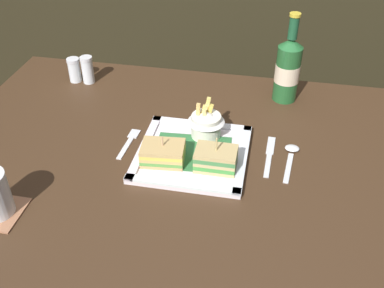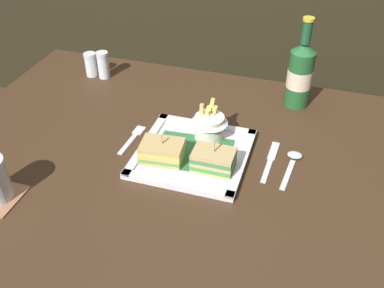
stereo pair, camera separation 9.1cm
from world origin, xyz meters
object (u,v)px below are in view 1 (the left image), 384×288
(sandwich_half_right, at_px, (216,159))
(fork, at_px, (129,142))
(spoon, at_px, (291,154))
(dining_table, at_px, (191,203))
(square_plate, at_px, (193,154))
(pepper_shaker, at_px, (88,71))
(knife, at_px, (269,154))
(salt_shaker, at_px, (75,71))
(sandwich_half_left, at_px, (163,153))
(fries_cup, at_px, (206,122))
(beer_bottle, at_px, (288,69))

(sandwich_half_right, height_order, fork, sandwich_half_right)
(spoon, bearing_deg, dining_table, -165.17)
(square_plate, relative_size, fork, 2.06)
(fork, distance_m, pepper_shaker, 0.35)
(dining_table, height_order, pepper_shaker, pepper_shaker)
(knife, relative_size, salt_shaker, 2.16)
(sandwich_half_left, xyz_separation_m, salt_shaker, (-0.36, 0.34, 0.00))
(fries_cup, distance_m, beer_bottle, 0.30)
(beer_bottle, relative_size, salt_shaker, 3.42)
(beer_bottle, xyz_separation_m, salt_shaker, (-0.62, -0.02, -0.06))
(sandwich_half_left, xyz_separation_m, sandwich_half_right, (0.12, 0.00, 0.00))
(dining_table, height_order, fries_cup, fries_cup)
(sandwich_half_left, xyz_separation_m, fork, (-0.10, 0.07, -0.03))
(square_plate, relative_size, knife, 1.63)
(square_plate, relative_size, salt_shaker, 3.52)
(sandwich_half_right, bearing_deg, knife, 34.86)
(knife, xyz_separation_m, spoon, (0.05, 0.01, 0.00))
(sandwich_half_left, bearing_deg, square_plate, 35.22)
(square_plate, relative_size, sandwich_half_right, 2.76)
(sandwich_half_left, bearing_deg, fries_cup, 55.53)
(salt_shaker, bearing_deg, beer_bottle, 1.43)
(dining_table, relative_size, beer_bottle, 5.02)
(sandwich_half_left, relative_size, knife, 0.66)
(beer_bottle, bearing_deg, dining_table, -122.30)
(square_plate, height_order, beer_bottle, beer_bottle)
(dining_table, bearing_deg, knife, 16.33)
(square_plate, xyz_separation_m, beer_bottle, (0.20, 0.31, 0.09))
(square_plate, xyz_separation_m, pepper_shaker, (-0.38, 0.30, 0.03))
(sandwich_half_left, relative_size, salt_shaker, 1.42)
(spoon, height_order, salt_shaker, salt_shaker)
(salt_shaker, relative_size, pepper_shaker, 0.89)
(fries_cup, bearing_deg, pepper_shaker, 150.70)
(knife, bearing_deg, sandwich_half_left, -161.12)
(sandwich_half_right, height_order, salt_shaker, sandwich_half_right)
(square_plate, bearing_deg, spoon, 11.64)
(knife, bearing_deg, spoon, 9.32)
(fork, relative_size, knife, 0.79)
(sandwich_half_left, relative_size, beer_bottle, 0.42)
(fries_cup, bearing_deg, square_plate, -104.31)
(pepper_shaker, bearing_deg, square_plate, -38.06)
(dining_table, distance_m, square_plate, 0.15)
(fork, xyz_separation_m, spoon, (0.40, 0.02, 0.00))
(spoon, bearing_deg, square_plate, -168.36)
(beer_bottle, bearing_deg, sandwich_half_right, -112.00)
(dining_table, distance_m, sandwich_half_right, 0.19)
(square_plate, xyz_separation_m, fork, (-0.17, 0.02, -0.00))
(dining_table, relative_size, pepper_shaker, 15.22)
(sandwich_half_right, height_order, knife, sandwich_half_right)
(sandwich_half_right, bearing_deg, fries_cup, 110.09)
(dining_table, bearing_deg, beer_bottle, 57.70)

